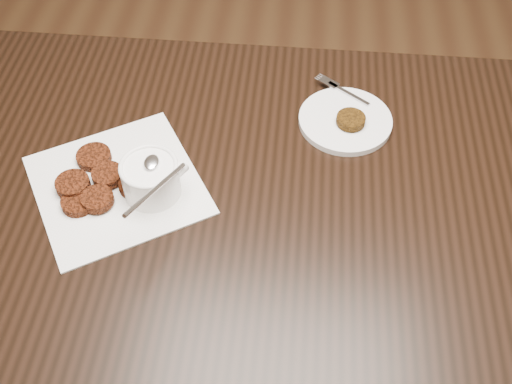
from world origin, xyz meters
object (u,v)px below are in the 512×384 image
at_px(table, 266,314).
at_px(plate_with_patty, 346,118).
at_px(sauce_ramekin, 148,165).
at_px(napkin, 117,185).

xyz_separation_m(table, plate_with_patty, (0.13, 0.23, 0.39)).
bearing_deg(table, plate_with_patty, 60.52).
height_order(sauce_ramekin, plate_with_patty, sauce_ramekin).
bearing_deg(plate_with_patty, sauce_ramekin, -148.40).
relative_size(napkin, sauce_ramekin, 2.03).
distance_m(sauce_ramekin, plate_with_patty, 0.41).
xyz_separation_m(table, napkin, (-0.28, 0.03, 0.38)).
bearing_deg(sauce_ramekin, napkin, 171.75).
bearing_deg(table, napkin, 173.27).
relative_size(napkin, plate_with_patty, 1.53).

